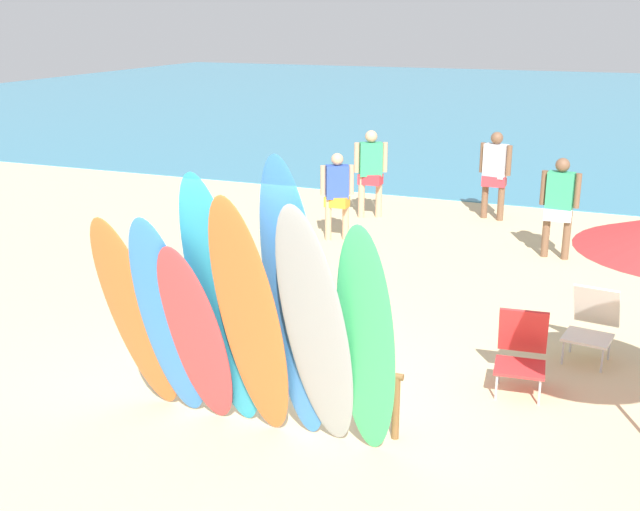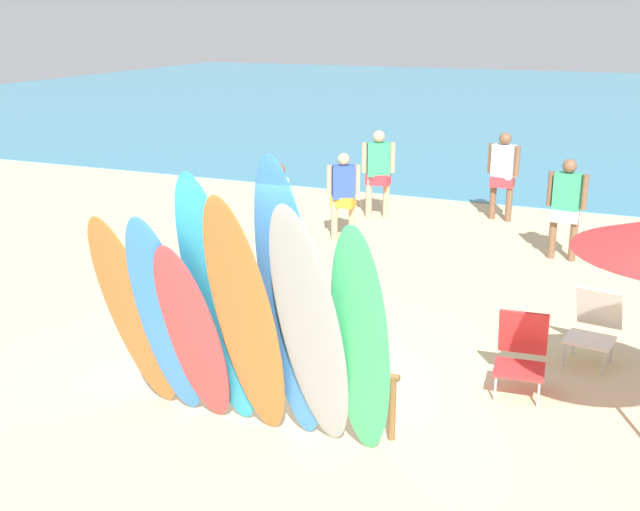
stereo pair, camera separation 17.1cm
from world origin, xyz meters
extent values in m
plane|color=#D3BC8C|center=(0.00, 14.00, 0.00)|extent=(60.00, 60.00, 0.00)
cube|color=teal|center=(0.00, 29.62, 0.01)|extent=(60.00, 40.00, 0.02)
cylinder|color=brown|center=(-1.24, 0.00, 0.31)|extent=(0.07, 0.07, 0.62)
cylinder|color=brown|center=(1.24, 0.00, 0.31)|extent=(0.07, 0.07, 0.62)
cylinder|color=brown|center=(0.00, 0.00, 0.62)|extent=(2.61, 0.06, 0.06)
ellipsoid|color=orange|center=(-1.08, -0.59, 1.07)|extent=(0.60, 0.91, 2.13)
ellipsoid|color=#337AD1|center=(-0.71, -0.62, 1.09)|extent=(0.63, 0.93, 2.17)
ellipsoid|color=#D13D42|center=(-0.45, -0.60, 0.97)|extent=(0.57, 0.80, 1.94)
ellipsoid|color=#289EC6|center=(-0.19, -0.58, 1.29)|extent=(0.60, 0.87, 2.57)
ellipsoid|color=orange|center=(0.15, -0.70, 1.23)|extent=(0.56, 0.98, 2.46)
ellipsoid|color=#337AD1|center=(0.51, -0.58, 1.38)|extent=(0.53, 0.85, 2.75)
ellipsoid|color=#999EA3|center=(0.74, -0.68, 1.22)|extent=(0.59, 1.03, 2.44)
ellipsoid|color=#38B266|center=(1.13, -0.55, 1.13)|extent=(0.52, 0.71, 2.25)
cylinder|color=brown|center=(0.51, 8.43, 0.40)|extent=(0.12, 0.12, 0.80)
cylinder|color=brown|center=(0.83, 8.34, 0.40)|extent=(0.12, 0.12, 0.80)
cube|color=#DB333D|center=(0.67, 8.39, 0.74)|extent=(0.43, 0.26, 0.19)
cube|color=silver|center=(0.67, 8.39, 1.11)|extent=(0.46, 0.32, 0.63)
sphere|color=brown|center=(0.67, 8.39, 1.54)|extent=(0.23, 0.23, 0.23)
cylinder|color=brown|center=(0.41, 8.46, 1.15)|extent=(0.10, 0.10, 0.56)
cylinder|color=brown|center=(0.92, 8.32, 1.15)|extent=(0.10, 0.10, 0.56)
cylinder|color=tan|center=(-1.44, 6.05, 0.36)|extent=(0.11, 0.11, 0.73)
cylinder|color=tan|center=(-1.71, 5.91, 0.36)|extent=(0.11, 0.11, 0.73)
cube|color=orange|center=(-1.57, 5.98, 0.67)|extent=(0.39, 0.24, 0.17)
cube|color=#2D4CB2|center=(-1.57, 5.98, 1.01)|extent=(0.42, 0.35, 0.57)
sphere|color=tan|center=(-1.57, 5.98, 1.40)|extent=(0.21, 0.21, 0.21)
cylinder|color=tan|center=(-1.36, 6.09, 1.04)|extent=(0.09, 0.09, 0.51)
cylinder|color=tan|center=(-1.79, 5.86, 1.04)|extent=(0.09, 0.09, 0.51)
cylinder|color=tan|center=(-1.38, 7.73, 0.40)|extent=(0.12, 0.12, 0.81)
cylinder|color=tan|center=(-1.68, 7.58, 0.40)|extent=(0.12, 0.12, 0.81)
cube|color=#DB333D|center=(-1.53, 7.66, 0.74)|extent=(0.43, 0.27, 0.19)
cube|color=#33A36B|center=(-1.53, 7.66, 1.12)|extent=(0.47, 0.38, 0.63)
sphere|color=tan|center=(-1.53, 7.66, 1.55)|extent=(0.23, 0.23, 0.23)
cylinder|color=tan|center=(-1.29, 7.78, 1.16)|extent=(0.10, 0.10, 0.56)
cylinder|color=tan|center=(-1.77, 7.54, 1.16)|extent=(0.10, 0.10, 0.56)
cylinder|color=brown|center=(-2.09, 4.68, 0.36)|extent=(0.11, 0.11, 0.72)
cylinder|color=brown|center=(-2.31, 4.89, 0.36)|extent=(0.11, 0.11, 0.72)
cube|color=black|center=(-2.20, 4.79, 0.66)|extent=(0.39, 0.24, 0.17)
cube|color=silver|center=(-2.20, 4.79, 1.00)|extent=(0.40, 0.40, 0.56)
sphere|color=brown|center=(-2.20, 4.79, 1.38)|extent=(0.20, 0.20, 0.20)
cylinder|color=brown|center=(-2.03, 4.62, 1.03)|extent=(0.09, 0.09, 0.50)
cylinder|color=brown|center=(-2.37, 4.95, 1.03)|extent=(0.09, 0.09, 0.50)
cylinder|color=brown|center=(2.19, 6.27, 0.39)|extent=(0.12, 0.12, 0.78)
cylinder|color=brown|center=(1.87, 6.30, 0.39)|extent=(0.12, 0.12, 0.78)
cube|color=silver|center=(2.03, 6.29, 0.72)|extent=(0.42, 0.26, 0.19)
cube|color=#33A36B|center=(2.03, 6.29, 1.08)|extent=(0.42, 0.25, 0.61)
sphere|color=brown|center=(2.03, 6.29, 1.50)|extent=(0.22, 0.22, 0.22)
cylinder|color=brown|center=(2.28, 6.26, 1.12)|extent=(0.09, 0.09, 0.54)
cylinder|color=brown|center=(1.77, 6.31, 1.12)|extent=(0.09, 0.09, 0.54)
cylinder|color=#B7B7BC|center=(1.97, 1.10, 0.14)|extent=(0.02, 0.02, 0.28)
cylinder|color=#B7B7BC|center=(2.39, 1.14, 0.14)|extent=(0.02, 0.02, 0.28)
cylinder|color=#B7B7BC|center=(1.94, 1.48, 0.14)|extent=(0.02, 0.02, 0.28)
cylinder|color=#B7B7BC|center=(2.36, 1.52, 0.14)|extent=(0.02, 0.02, 0.28)
cube|color=red|center=(2.17, 1.31, 0.30)|extent=(0.54, 0.50, 0.03)
cube|color=red|center=(2.14, 1.62, 0.57)|extent=(0.52, 0.26, 0.53)
cylinder|color=#B7B7BC|center=(2.52, 2.22, 0.14)|extent=(0.02, 0.02, 0.28)
cylinder|color=#B7B7BC|center=(2.93, 2.15, 0.14)|extent=(0.02, 0.02, 0.28)
cylinder|color=#B7B7BC|center=(2.58, 2.59, 0.14)|extent=(0.02, 0.02, 0.28)
cylinder|color=#B7B7BC|center=(2.99, 2.53, 0.14)|extent=(0.02, 0.02, 0.28)
cube|color=silver|center=(2.76, 2.37, 0.30)|extent=(0.56, 0.52, 0.03)
cube|color=silver|center=(2.81, 2.71, 0.56)|extent=(0.53, 0.33, 0.51)
camera|label=1|loc=(2.96, -6.15, 3.74)|focal=43.79mm
camera|label=2|loc=(3.11, -6.09, 3.74)|focal=43.79mm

